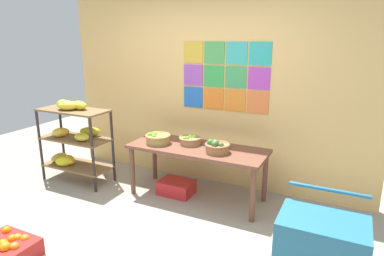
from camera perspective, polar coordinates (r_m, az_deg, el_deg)
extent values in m
plane|color=gray|center=(3.50, -9.84, -19.37)|extent=(9.56, 9.56, 0.00)
cube|color=#ECBD6F|center=(4.51, 2.93, 7.48)|extent=(4.33, 0.06, 2.74)
cube|color=gold|center=(4.53, 0.22, 12.74)|extent=(0.28, 0.01, 0.28)
cube|color=#49A755|center=(4.41, 3.81, 12.64)|extent=(0.28, 0.01, 0.28)
cube|color=#38B4B0|center=(4.31, 7.59, 12.49)|extent=(0.28, 0.01, 0.28)
cube|color=#2EB0AA|center=(4.22, 11.53, 12.27)|extent=(0.28, 0.01, 0.28)
cube|color=#984FBF|center=(4.56, 0.22, 8.98)|extent=(0.28, 0.01, 0.28)
cube|color=green|center=(4.43, 3.74, 8.78)|extent=(0.28, 0.01, 0.28)
cube|color=#41A45E|center=(4.33, 7.45, 8.53)|extent=(0.28, 0.01, 0.28)
cube|color=#B042B9|center=(4.24, 11.31, 8.23)|extent=(0.28, 0.01, 0.28)
cube|color=blue|center=(4.60, 0.21, 5.27)|extent=(0.28, 0.01, 0.28)
cube|color=orange|center=(4.48, 3.68, 4.97)|extent=(0.28, 0.01, 0.28)
cube|color=orange|center=(4.37, 7.31, 4.63)|extent=(0.28, 0.01, 0.28)
cube|color=orange|center=(4.29, 11.11, 4.26)|extent=(0.28, 0.01, 0.28)
cylinder|color=#2C2527|center=(5.17, -24.37, -2.63)|extent=(0.04, 0.04, 1.03)
cylinder|color=#2C2527|center=(4.49, -16.50, -4.43)|extent=(0.04, 0.04, 1.03)
cylinder|color=#2C2527|center=(5.41, -21.17, -1.52)|extent=(0.04, 0.04, 1.03)
cylinder|color=#2C2527|center=(4.78, -13.30, -3.04)|extent=(0.04, 0.04, 1.03)
cube|color=brown|center=(5.04, -18.76, -6.05)|extent=(0.99, 0.43, 0.03)
ellipsoid|color=yellow|center=(5.03, -20.78, -5.28)|extent=(0.27, 0.26, 0.14)
ellipsoid|color=yellow|center=(5.09, -20.04, -5.09)|extent=(0.29, 0.25, 0.12)
ellipsoid|color=gold|center=(5.27, -21.61, -4.64)|extent=(0.21, 0.30, 0.11)
cube|color=brown|center=(4.92, -19.16, -1.70)|extent=(0.99, 0.43, 0.02)
ellipsoid|color=yellow|center=(4.92, -16.91, -0.58)|extent=(0.32, 0.22, 0.13)
ellipsoid|color=yellow|center=(5.01, -21.41, -0.69)|extent=(0.24, 0.26, 0.13)
ellipsoid|color=yellow|center=(4.73, -18.22, -1.45)|extent=(0.29, 0.23, 0.11)
cube|color=brown|center=(4.82, -19.57, 2.85)|extent=(0.99, 0.43, 0.02)
ellipsoid|color=yellow|center=(4.82, -21.00, 3.71)|extent=(0.24, 0.15, 0.14)
ellipsoid|color=yellow|center=(4.78, -20.23, 3.58)|extent=(0.32, 0.28, 0.12)
ellipsoid|color=yellow|center=(4.83, -20.25, 3.66)|extent=(0.27, 0.26, 0.12)
ellipsoid|color=gold|center=(4.77, -18.66, 3.68)|extent=(0.30, 0.20, 0.12)
cube|color=brown|center=(4.13, 0.89, -3.53)|extent=(1.71, 0.65, 0.04)
cylinder|color=brown|center=(4.42, -10.07, -7.14)|extent=(0.06, 0.06, 0.63)
cylinder|color=brown|center=(3.77, 10.27, -11.18)|extent=(0.06, 0.06, 0.63)
cylinder|color=brown|center=(4.83, -6.35, -5.03)|extent=(0.06, 0.06, 0.63)
cylinder|color=brown|center=(4.25, 12.29, -8.21)|extent=(0.06, 0.06, 0.63)
cylinder|color=#A57D50|center=(4.23, -0.30, -2.21)|extent=(0.26, 0.26, 0.08)
torus|color=#A88055|center=(4.22, -0.30, -1.68)|extent=(0.28, 0.28, 0.02)
sphere|color=#77BF34|center=(4.24, -0.24, -1.46)|extent=(0.05, 0.05, 0.05)
sphere|color=#7BBB31|center=(4.17, -1.24, -1.71)|extent=(0.04, 0.04, 0.04)
sphere|color=#79BD2F|center=(4.18, -0.78, -1.75)|extent=(0.05, 0.05, 0.05)
sphere|color=#7ABC36|center=(4.23, 0.41, -1.52)|extent=(0.06, 0.06, 0.06)
cylinder|color=#A37043|center=(3.94, 4.31, -3.48)|extent=(0.27, 0.27, 0.10)
torus|color=#A76941|center=(3.92, 4.33, -2.81)|extent=(0.30, 0.30, 0.03)
sphere|color=#416937|center=(3.87, 3.84, -2.75)|extent=(0.08, 0.08, 0.08)
sphere|color=#3F712D|center=(3.93, 3.14, -2.42)|extent=(0.08, 0.08, 0.08)
sphere|color=#406E34|center=(3.88, 4.92, -2.90)|extent=(0.07, 0.07, 0.07)
sphere|color=#537030|center=(3.90, 4.00, -2.63)|extent=(0.10, 0.10, 0.10)
cylinder|color=#A88E4A|center=(4.28, -5.79, -1.93)|extent=(0.30, 0.30, 0.10)
torus|color=#AF8D4A|center=(4.26, -5.81, -1.26)|extent=(0.32, 0.32, 0.03)
sphere|color=#73C732|center=(4.22, -6.46, -1.38)|extent=(0.05, 0.05, 0.05)
sphere|color=#7DC73F|center=(4.27, -7.12, -1.08)|extent=(0.06, 0.06, 0.06)
sphere|color=#7AD12F|center=(4.31, -6.27, -0.96)|extent=(0.05, 0.05, 0.05)
cube|color=red|center=(4.43, -2.67, -10.01)|extent=(0.43, 0.32, 0.18)
cube|color=#AA221E|center=(3.71, -28.64, -17.51)|extent=(0.52, 0.35, 0.17)
sphere|color=orange|center=(3.61, -29.40, -16.78)|extent=(0.09, 0.09, 0.09)
sphere|color=orange|center=(3.82, -28.98, -14.96)|extent=(0.08, 0.08, 0.08)
sphere|color=orange|center=(3.55, -29.14, -17.26)|extent=(0.09, 0.09, 0.09)
sphere|color=orange|center=(3.67, -28.21, -16.23)|extent=(0.08, 0.08, 0.08)
sphere|color=orange|center=(3.53, -27.90, -17.38)|extent=(0.08, 0.08, 0.08)
sphere|color=orange|center=(3.67, -27.50, -16.19)|extent=(0.08, 0.08, 0.08)
sphere|color=orange|center=(3.63, -26.48, -16.46)|extent=(0.08, 0.08, 0.08)
cube|color=#266A8D|center=(2.70, 21.13, -17.60)|extent=(0.61, 0.43, 0.36)
cylinder|color=#266A8D|center=(2.78, 22.22, -9.71)|extent=(0.58, 0.03, 0.03)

